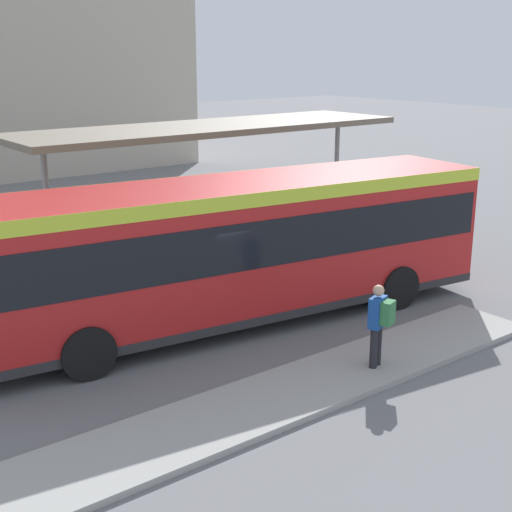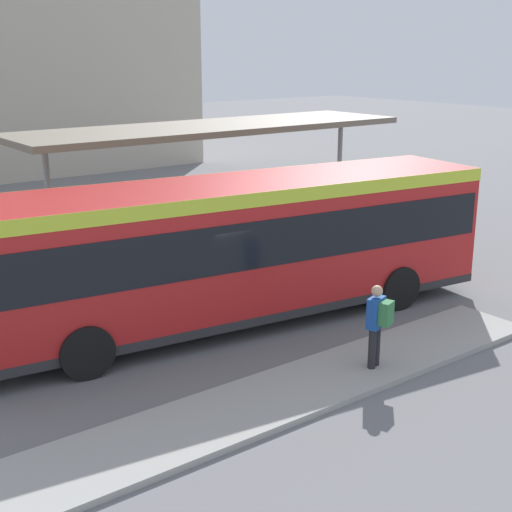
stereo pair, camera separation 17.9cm
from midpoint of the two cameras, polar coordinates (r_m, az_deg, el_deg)
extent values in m
plane|color=slate|center=(16.58, -2.00, -5.24)|extent=(120.00, 120.00, 0.00)
cube|color=#9E9E99|center=(13.14, 2.14, -10.99)|extent=(12.54, 1.80, 0.12)
cube|color=red|center=(16.01, -2.07, 0.78)|extent=(12.60, 4.20, 2.91)
cube|color=#C6DB33|center=(15.72, -2.11, 5.37)|extent=(12.62, 4.22, 0.30)
cube|color=black|center=(15.92, -2.08, 1.99)|extent=(12.36, 4.19, 1.02)
cube|color=black|center=(19.52, 14.13, 4.17)|extent=(0.40, 2.34, 1.12)
cube|color=#28282B|center=(16.43, -2.02, -3.78)|extent=(12.61, 4.21, 0.20)
cylinder|color=black|center=(19.34, 6.29, -0.49)|extent=(1.10, 0.42, 1.07)
cylinder|color=black|center=(17.53, 11.04, -2.48)|extent=(1.10, 0.42, 1.07)
cylinder|color=black|center=(16.21, -16.20, -4.39)|extent=(1.10, 0.42, 1.07)
cylinder|color=black|center=(14.00, -13.65, -7.53)|extent=(1.10, 0.42, 1.07)
cylinder|color=#232328|center=(14.01, 9.04, -7.28)|extent=(0.15, 0.15, 0.81)
cylinder|color=#232328|center=(14.16, 9.35, -7.03)|extent=(0.15, 0.15, 0.81)
cube|color=#194799|center=(13.82, 9.33, -4.45)|extent=(0.45, 0.34, 0.61)
cube|color=#337542|center=(13.73, 10.13, -4.50)|extent=(0.35, 0.28, 0.46)
sphere|color=tan|center=(13.68, 9.41, -2.74)|extent=(0.22, 0.22, 0.22)
torus|color=black|center=(24.83, 12.16, 2.53)|extent=(0.05, 0.70, 0.70)
torus|color=black|center=(25.43, 10.53, 2.94)|extent=(0.05, 0.70, 0.70)
cylinder|color=#287F3D|center=(25.08, 11.36, 3.25)|extent=(0.04, 0.74, 0.04)
cylinder|color=#287F3D|center=(25.20, 11.06, 3.19)|extent=(0.04, 0.04, 0.34)
cube|color=black|center=(25.16, 11.08, 3.57)|extent=(0.07, 0.18, 0.04)
cylinder|color=#287F3D|center=(24.82, 12.03, 3.27)|extent=(0.48, 0.03, 0.03)
torus|color=black|center=(26.19, 9.59, 3.42)|extent=(0.08, 0.75, 0.75)
torus|color=black|center=(25.57, 11.32, 3.02)|extent=(0.08, 0.75, 0.75)
cylinder|color=silver|center=(25.82, 10.48, 3.75)|extent=(0.07, 0.79, 0.04)
cylinder|color=silver|center=(25.72, 10.78, 3.55)|extent=(0.04, 0.04, 0.37)
cube|color=black|center=(25.69, 10.80, 3.95)|extent=(0.08, 0.18, 0.04)
cylinder|color=silver|center=(26.06, 9.80, 4.10)|extent=(0.48, 0.05, 0.03)
cube|color=#706656|center=(21.35, -3.81, 10.21)|extent=(12.17, 3.32, 0.18)
cylinder|color=gray|center=(19.28, -16.52, 3.00)|extent=(0.16, 0.16, 3.75)
cylinder|color=gray|center=(24.87, 6.23, 6.43)|extent=(0.16, 0.16, 3.75)
camera|label=1|loc=(0.09, -90.31, -0.09)|focal=50.00mm
camera|label=2|loc=(0.09, 89.69, 0.09)|focal=50.00mm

